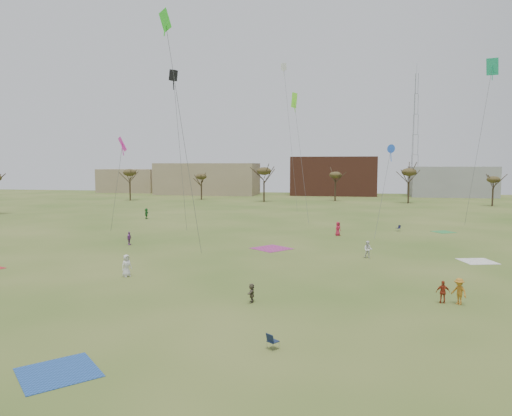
% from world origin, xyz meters
% --- Properties ---
extents(ground, '(260.00, 260.00, 0.00)m').
position_xyz_m(ground, '(0.00, 0.00, 0.00)').
color(ground, '#35541A').
rests_on(ground, ground).
extents(flyer_near_left, '(1.01, 1.11, 1.91)m').
position_xyz_m(flyer_near_left, '(-10.10, 5.62, 0.95)').
color(flyer_near_left, silver).
rests_on(flyer_near_left, ground).
extents(spectator_fore_a, '(0.93, 0.41, 1.58)m').
position_xyz_m(spectator_fore_a, '(14.95, 2.34, 0.79)').
color(spectator_fore_a, '#9D331A').
rests_on(spectator_fore_a, ground).
extents(spectator_fore_c, '(0.41, 1.25, 1.34)m').
position_xyz_m(spectator_fore_c, '(1.89, 0.16, 0.67)').
color(spectator_fore_c, brown).
rests_on(spectator_fore_c, ground).
extents(flyer_mid_b, '(1.26, 1.35, 1.83)m').
position_xyz_m(flyer_mid_b, '(15.97, 2.25, 0.92)').
color(flyer_mid_b, '#AD7020').
rests_on(flyer_mid_b, ground).
extents(spectator_mid_d, '(0.44, 0.95, 1.58)m').
position_xyz_m(spectator_mid_d, '(-17.02, 20.59, 0.79)').
color(spectator_mid_d, purple).
rests_on(spectator_mid_d, ground).
extents(spectator_mid_e, '(0.98, 0.84, 1.76)m').
position_xyz_m(spectator_mid_e, '(10.65, 17.65, 0.88)').
color(spectator_mid_e, white).
rests_on(spectator_mid_e, ground).
extents(flyer_far_a, '(1.01, 1.85, 1.90)m').
position_xyz_m(flyer_far_a, '(-26.16, 46.54, 0.95)').
color(flyer_far_a, '#246E2C').
rests_on(flyer_far_a, ground).
extents(flyer_far_b, '(1.06, 1.09, 1.89)m').
position_xyz_m(flyer_far_b, '(7.44, 32.59, 0.95)').
color(flyer_far_b, '#BB2040').
rests_on(flyer_far_b, ground).
extents(blanket_blue, '(4.66, 4.66, 0.03)m').
position_xyz_m(blanket_blue, '(-4.75, -12.43, 0.00)').
color(blanket_blue, '#234D99').
rests_on(blanket_blue, ground).
extents(blanket_cream, '(3.75, 3.75, 0.03)m').
position_xyz_m(blanket_cream, '(21.27, 17.84, 0.00)').
color(blanket_cream, white).
rests_on(blanket_cream, ground).
extents(blanket_plum, '(5.25, 5.25, 0.03)m').
position_xyz_m(blanket_plum, '(0.10, 21.23, 0.00)').
color(blanket_plum, '#9E3078').
rests_on(blanket_plum, ground).
extents(blanket_olive, '(3.50, 3.50, 0.03)m').
position_xyz_m(blanket_olive, '(22.17, 38.77, 0.00)').
color(blanket_olive, '#338D43').
rests_on(blanket_olive, ground).
extents(camp_chair_center, '(0.73, 0.74, 0.87)m').
position_xyz_m(camp_chair_center, '(4.57, -7.86, 0.26)').
color(camp_chair_center, '#15213C').
rests_on(camp_chair_center, ground).
extents(camp_chair_right, '(0.72, 0.70, 0.87)m').
position_xyz_m(camp_chair_right, '(15.96, 38.63, 0.26)').
color(camp_chair_right, '#141234').
rests_on(camp_chair_right, ground).
extents(kites_aloft, '(68.81, 74.60, 27.75)m').
position_xyz_m(kites_aloft, '(-2.35, 32.19, 21.24)').
color(kites_aloft, '#1A9C74').
rests_on(kites_aloft, ground).
extents(tree_line, '(117.44, 49.32, 8.91)m').
position_xyz_m(tree_line, '(-2.85, 79.12, 7.09)').
color(tree_line, '#3A2B1E').
rests_on(tree_line, ground).
extents(building_tan, '(32.00, 14.00, 10.00)m').
position_xyz_m(building_tan, '(-35.00, 115.00, 5.00)').
color(building_tan, '#937F60').
rests_on(building_tan, ground).
extents(building_brick, '(26.00, 16.00, 12.00)m').
position_xyz_m(building_brick, '(5.00, 120.00, 6.00)').
color(building_brick, brown).
rests_on(building_brick, ground).
extents(building_grey, '(24.00, 12.00, 9.00)m').
position_xyz_m(building_grey, '(40.00, 118.00, 4.50)').
color(building_grey, gray).
rests_on(building_grey, ground).
extents(building_tan_west, '(20.00, 12.00, 8.00)m').
position_xyz_m(building_tan_west, '(-65.00, 122.00, 4.00)').
color(building_tan_west, '#937F60').
rests_on(building_tan_west, ground).
extents(radio_tower, '(1.51, 1.72, 41.00)m').
position_xyz_m(radio_tower, '(30.00, 125.00, 19.21)').
color(radio_tower, '#9EA3A8').
rests_on(radio_tower, ground).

